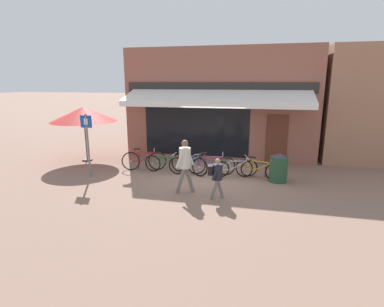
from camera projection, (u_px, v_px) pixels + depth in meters
The scene contains 14 objects.
ground_plane at pixel (208, 176), 11.21m from camera, with size 160.00×160.00×0.00m, color #846656.
shop_front at pixel (222, 103), 14.41m from camera, with size 8.60×4.54×4.92m.
bike_rack_rail at pixel (199, 161), 11.45m from camera, with size 5.08×0.04×0.57m.
bicycle_red at pixel (144, 160), 11.91m from camera, with size 1.75×0.69×0.88m.
bicycle_green at pixel (164, 164), 11.50m from camera, with size 1.68×0.52×0.81m.
bicycle_blue at pixel (189, 164), 11.41m from camera, with size 1.63×0.82×0.85m.
bicycle_purple at pixel (211, 165), 11.31m from camera, with size 1.82×0.52×0.85m.
bicycle_silver at pixel (235, 168), 10.95m from camera, with size 1.65×0.72×0.81m.
bicycle_orange at pixel (259, 169), 10.78m from camera, with size 1.74×0.59×0.81m.
pedestrian_adult at pixel (185, 161), 9.30m from camera, with size 0.60×0.57×1.72m.
pedestrian_child at pixel (216, 174), 8.88m from camera, with size 0.51×0.52×1.26m.
litter_bin at pixel (278, 167), 10.47m from camera, with size 0.63×0.63×1.02m.
parking_sign at pixel (87, 139), 10.82m from camera, with size 0.44×0.07×2.33m.
cafe_parasol at pixel (84, 114), 12.94m from camera, with size 2.82×2.82×2.39m.
Camera 1 is at (1.82, -10.57, 3.43)m, focal length 28.00 mm.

